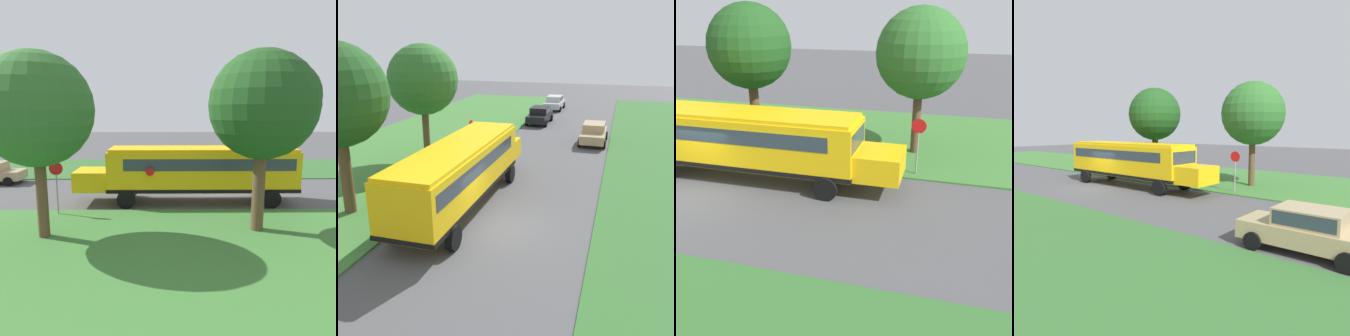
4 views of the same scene
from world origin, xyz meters
The scene contains 7 objects.
ground_plane centered at (0.00, 0.00, 0.00)m, with size 120.00×120.00×0.00m, color #4C4C4F.
grass_verge centered at (-10.00, 0.00, 0.04)m, with size 12.00×80.00×0.08m, color #3D7533.
grass_far_side centered at (9.00, 0.00, 0.04)m, with size 10.00×80.00×0.07m, color #33662D.
school_bus centered at (-2.24, 1.67, 1.92)m, with size 2.84×12.42×3.16m.
oak_tree_beside_bus centered at (-7.00, -0.70, 5.48)m, with size 4.49×4.49×7.69m.
oak_tree_roadside_mid centered at (-7.75, 8.47, 5.35)m, with size 4.50×4.50×7.51m.
stop_sign centered at (-4.60, 8.89, 1.74)m, with size 0.08×0.68×2.74m.
Camera 1 is at (-20.59, 3.50, 5.23)m, focal length 35.00 mm.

